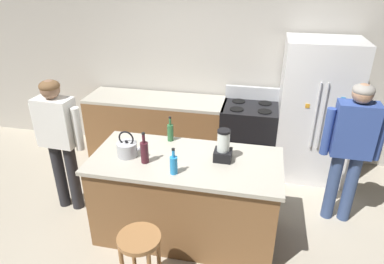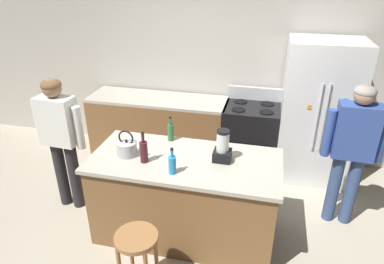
% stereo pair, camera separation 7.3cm
% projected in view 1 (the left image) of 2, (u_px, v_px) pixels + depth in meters
% --- Properties ---
extents(ground_plane, '(14.00, 14.00, 0.00)m').
position_uv_depth(ground_plane, '(186.00, 231.00, 3.70)').
color(ground_plane, '#B2A893').
extents(back_wall, '(8.00, 0.10, 2.70)m').
position_uv_depth(back_wall, '(216.00, 64.00, 4.82)').
color(back_wall, '#BCB7AD').
rests_on(back_wall, ground_plane).
extents(kitchen_island, '(1.87, 0.88, 0.91)m').
position_uv_depth(kitchen_island, '(186.00, 197.00, 3.50)').
color(kitchen_island, brown).
rests_on(kitchen_island, ground_plane).
extents(back_counter_run, '(2.00, 0.64, 0.91)m').
position_uv_depth(back_counter_run, '(157.00, 127.00, 5.01)').
color(back_counter_run, brown).
rests_on(back_counter_run, ground_plane).
extents(refrigerator, '(0.90, 0.73, 1.84)m').
position_uv_depth(refrigerator, '(315.00, 112.00, 4.36)').
color(refrigerator, silver).
rests_on(refrigerator, ground_plane).
extents(stove_range, '(0.76, 0.65, 1.09)m').
position_uv_depth(stove_range, '(249.00, 136.00, 4.73)').
color(stove_range, black).
rests_on(stove_range, ground_plane).
extents(person_by_island_left, '(0.59, 0.24, 1.57)m').
position_uv_depth(person_by_island_left, '(59.00, 135.00, 3.69)').
color(person_by_island_left, '#26262B').
rests_on(person_by_island_left, ground_plane).
extents(person_by_sink_right, '(0.59, 0.23, 1.60)m').
position_uv_depth(person_by_sink_right, '(351.00, 143.00, 3.49)').
color(person_by_sink_right, '#384C7A').
rests_on(person_by_sink_right, ground_plane).
extents(bar_stool, '(0.36, 0.36, 0.64)m').
position_uv_depth(bar_stool, '(140.00, 250.00, 2.79)').
color(bar_stool, '#9E6B3D').
rests_on(bar_stool, ground_plane).
extents(blender_appliance, '(0.17, 0.17, 0.32)m').
position_uv_depth(blender_appliance, '(223.00, 147.00, 3.24)').
color(blender_appliance, black).
rests_on(blender_appliance, kitchen_island).
extents(bottle_olive_oil, '(0.07, 0.07, 0.28)m').
position_uv_depth(bottle_olive_oil, '(170.00, 132.00, 3.61)').
color(bottle_olive_oil, '#2D6638').
rests_on(bottle_olive_oil, kitchen_island).
extents(bottle_wine, '(0.08, 0.08, 0.32)m').
position_uv_depth(bottle_wine, '(144.00, 152.00, 3.20)').
color(bottle_wine, '#471923').
rests_on(bottle_wine, kitchen_island).
extents(bottle_soda, '(0.07, 0.07, 0.26)m').
position_uv_depth(bottle_soda, '(174.00, 164.00, 3.04)').
color(bottle_soda, '#268CD8').
rests_on(bottle_soda, kitchen_island).
extents(tea_kettle, '(0.28, 0.20, 0.27)m').
position_uv_depth(tea_kettle, '(127.00, 149.00, 3.33)').
color(tea_kettle, '#B7BABF').
rests_on(tea_kettle, kitchen_island).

